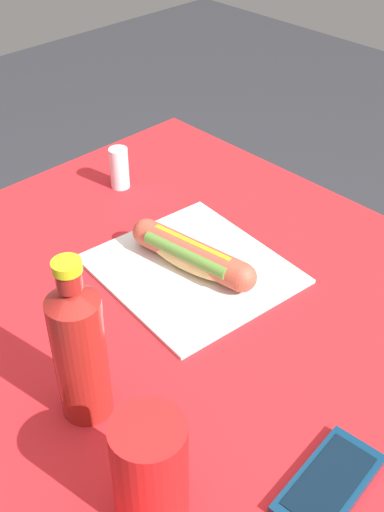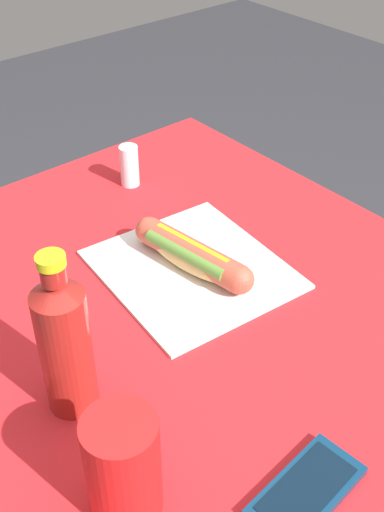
{
  "view_description": "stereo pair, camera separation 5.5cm",
  "coord_description": "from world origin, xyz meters",
  "views": [
    {
      "loc": [
        -0.5,
        0.51,
        1.38
      ],
      "look_at": [
        0.07,
        -0.05,
        0.76
      ],
      "focal_mm": 44.66,
      "sensor_mm": 36.0,
      "label": 1
    },
    {
      "loc": [
        -0.54,
        0.47,
        1.38
      ],
      "look_at": [
        0.07,
        -0.05,
        0.76
      ],
      "focal_mm": 44.66,
      "sensor_mm": 36.0,
      "label": 2
    }
  ],
  "objects": [
    {
      "name": "dining_table",
      "position": [
        0.0,
        0.0,
        0.59
      ],
      "size": [
        1.02,
        0.82,
        0.73
      ],
      "color": "brown",
      "rests_on": "ground"
    },
    {
      "name": "paper_wrapper",
      "position": [
        0.07,
        -0.05,
        0.74
      ],
      "size": [
        0.31,
        0.29,
        0.01
      ],
      "primitive_type": "cube",
      "rotation": [
        0.0,
        0.0,
        -0.1
      ],
      "color": "silver",
      "rests_on": "dining_table"
    },
    {
      "name": "hot_dog",
      "position": [
        0.07,
        -0.05,
        0.77
      ],
      "size": [
        0.24,
        0.08,
        0.05
      ],
      "color": "#DBB26B",
      "rests_on": "paper_wrapper"
    },
    {
      "name": "cell_phone",
      "position": [
        -0.31,
        0.11,
        0.74
      ],
      "size": [
        0.08,
        0.15,
        0.01
      ],
      "color": "#0A2D4C",
      "rests_on": "dining_table"
    },
    {
      "name": "soda_bottle",
      "position": [
        -0.03,
        0.24,
        0.84
      ],
      "size": [
        0.06,
        0.06,
        0.23
      ],
      "color": "maroon",
      "rests_on": "dining_table"
    },
    {
      "name": "drinking_cup",
      "position": [
        -0.19,
        0.27,
        0.8
      ],
      "size": [
        0.08,
        0.08,
        0.14
      ],
      "primitive_type": "cylinder",
      "color": "red",
      "rests_on": "dining_table"
    },
    {
      "name": "salt_shaker",
      "position": [
        0.36,
        -0.13,
        0.77
      ],
      "size": [
        0.04,
        0.04,
        0.08
      ],
      "primitive_type": "cylinder",
      "color": "silver",
      "rests_on": "dining_table"
    }
  ]
}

